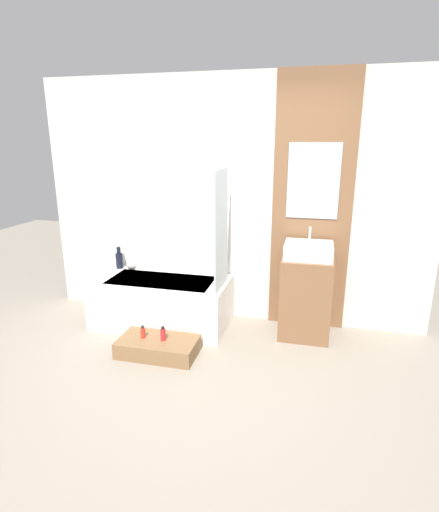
% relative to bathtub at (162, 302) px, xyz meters
% --- Properties ---
extents(ground_plane, '(12.00, 12.00, 0.00)m').
position_rel_bathtub_xyz_m(ground_plane, '(0.66, -1.16, -0.26)').
color(ground_plane, gray).
extents(wall_tiled_back, '(4.20, 0.06, 2.60)m').
position_rel_bathtub_xyz_m(wall_tiled_back, '(0.66, 0.42, 1.04)').
color(wall_tiled_back, silver).
rests_on(wall_tiled_back, ground_plane).
extents(wall_wood_accent, '(0.79, 0.04, 2.60)m').
position_rel_bathtub_xyz_m(wall_wood_accent, '(1.52, 0.36, 1.06)').
color(wall_wood_accent, brown).
rests_on(wall_wood_accent, ground_plane).
extents(bathtub, '(1.43, 0.73, 0.51)m').
position_rel_bathtub_xyz_m(bathtub, '(0.00, 0.00, 0.00)').
color(bathtub, white).
rests_on(bathtub, ground_plane).
extents(glass_shower_screen, '(0.01, 0.51, 1.18)m').
position_rel_bathtub_xyz_m(glass_shower_screen, '(0.68, -0.09, 0.84)').
color(glass_shower_screen, silver).
rests_on(glass_shower_screen, bathtub).
extents(wooden_step_bench, '(0.73, 0.40, 0.15)m').
position_rel_bathtub_xyz_m(wooden_step_bench, '(0.20, -0.63, -0.18)').
color(wooden_step_bench, olive).
rests_on(wooden_step_bench, ground_plane).
extents(vanity_cabinet, '(0.50, 0.47, 0.83)m').
position_rel_bathtub_xyz_m(vanity_cabinet, '(1.52, 0.11, 0.16)').
color(vanity_cabinet, brown).
rests_on(vanity_cabinet, ground_plane).
extents(sink, '(0.46, 0.39, 0.29)m').
position_rel_bathtub_xyz_m(sink, '(1.52, 0.11, 0.65)').
color(sink, white).
rests_on(sink, vanity_cabinet).
extents(vase_tall_dark, '(0.08, 0.08, 0.25)m').
position_rel_bathtub_xyz_m(vase_tall_dark, '(-0.62, 0.28, 0.35)').
color(vase_tall_dark, black).
rests_on(vase_tall_dark, bathtub).
extents(vase_round_light, '(0.12, 0.12, 0.12)m').
position_rel_bathtub_xyz_m(vase_round_light, '(-0.46, 0.26, 0.31)').
color(vase_round_light, white).
rests_on(vase_round_light, bathtub).
extents(bottle_soap_primary, '(0.04, 0.04, 0.12)m').
position_rel_bathtub_xyz_m(bottle_soap_primary, '(0.06, -0.63, -0.05)').
color(bottle_soap_primary, red).
rests_on(bottle_soap_primary, wooden_step_bench).
extents(bottle_soap_secondary, '(0.05, 0.05, 0.14)m').
position_rel_bathtub_xyz_m(bottle_soap_secondary, '(0.26, -0.63, -0.04)').
color(bottle_soap_secondary, red).
rests_on(bottle_soap_secondary, wooden_step_bench).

